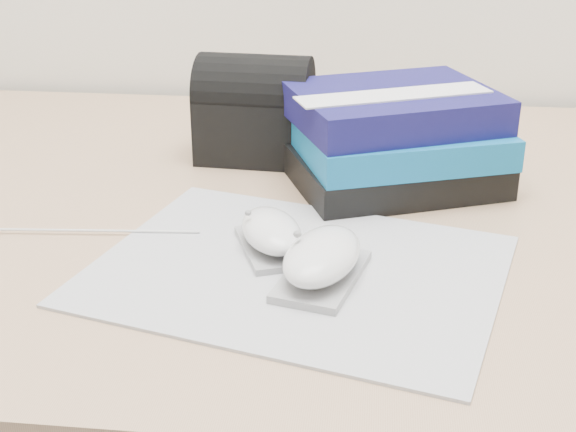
# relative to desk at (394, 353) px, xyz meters

# --- Properties ---
(desk) EXTENTS (1.60, 0.80, 0.73)m
(desk) POSITION_rel_desk_xyz_m (0.00, 0.00, 0.00)
(desk) COLOR #A47C5B
(desk) RESTS_ON ground
(mousepad) EXTENTS (0.42, 0.37, 0.00)m
(mousepad) POSITION_rel_desk_xyz_m (-0.10, -0.23, 0.24)
(mousepad) COLOR gray
(mousepad) RESTS_ON desk
(mouse_rear) EXTENTS (0.08, 0.11, 0.04)m
(mouse_rear) POSITION_rel_desk_xyz_m (-0.13, -0.19, 0.26)
(mouse_rear) COLOR gray
(mouse_rear) RESTS_ON mousepad
(mouse_front) EXTENTS (0.09, 0.12, 0.05)m
(mouse_front) POSITION_rel_desk_xyz_m (-0.08, -0.25, 0.26)
(mouse_front) COLOR gray
(mouse_front) RESTS_ON mousepad
(usb_cable) EXTENTS (0.20, 0.02, 0.00)m
(usb_cable) POSITION_rel_desk_xyz_m (-0.31, -0.17, 0.24)
(usb_cable) COLOR silver
(usb_cable) RESTS_ON mousepad
(book_stack) EXTENTS (0.27, 0.25, 0.11)m
(book_stack) POSITION_rel_desk_xyz_m (-0.01, 0.00, 0.29)
(book_stack) COLOR black
(book_stack) RESTS_ON desk
(pouch) EXTENTS (0.14, 0.10, 0.13)m
(pouch) POSITION_rel_desk_xyz_m (-0.18, 0.07, 0.30)
(pouch) COLOR black
(pouch) RESTS_ON desk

